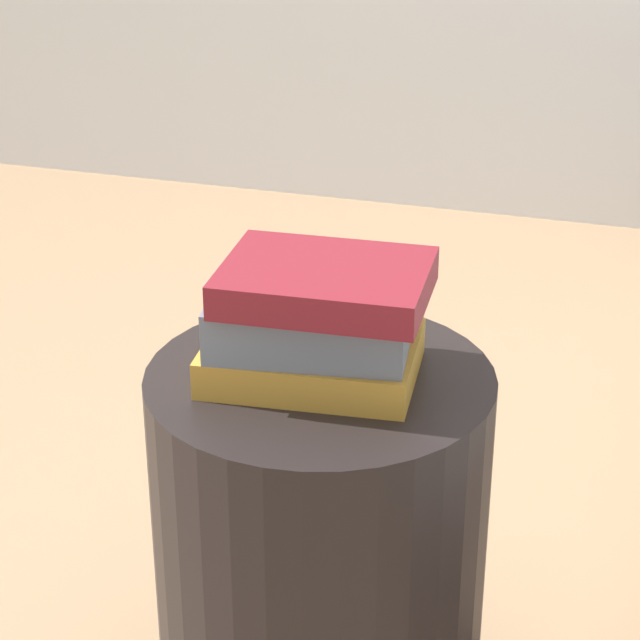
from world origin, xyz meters
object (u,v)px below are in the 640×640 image
(book_slate, at_px, (313,315))
(book_maroon, at_px, (325,283))
(book_ochre, at_px, (312,359))
(side_table, at_px, (320,563))

(book_slate, relative_size, book_maroon, 0.98)
(book_ochre, height_order, book_slate, book_slate)
(book_ochre, xyz_separation_m, book_maroon, (0.02, -0.01, 0.10))
(book_slate, distance_m, book_maroon, 0.06)
(book_ochre, bearing_deg, book_slate, 87.13)
(book_ochre, distance_m, book_maroon, 0.10)
(side_table, distance_m, book_ochre, 0.29)
(book_ochre, relative_size, book_maroon, 1.06)
(side_table, xyz_separation_m, book_maroon, (0.01, -0.01, 0.39))
(book_ochre, height_order, book_maroon, book_maroon)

